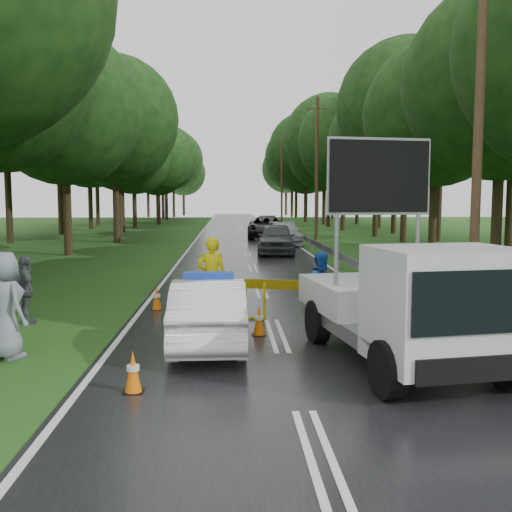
{
  "coord_description": "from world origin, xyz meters",
  "views": [
    {
      "loc": [
        -1.04,
        -12.12,
        2.97
      ],
      "look_at": [
        -0.23,
        4.42,
        1.3
      ],
      "focal_mm": 40.0,
      "sensor_mm": 36.0,
      "label": 1
    }
  ],
  "objects": [
    {
      "name": "police_sedan",
      "position": [
        -1.44,
        -0.72,
        0.68
      ],
      "size": [
        1.49,
        4.11,
        1.48
      ],
      "rotation": [
        0.0,
        0.0,
        3.16
      ],
      "color": "white",
      "rests_on": "ground"
    },
    {
      "name": "cone_center",
      "position": [
        -0.38,
        0.0,
        0.32
      ],
      "size": [
        0.32,
        0.32,
        0.67
      ],
      "color": "black",
      "rests_on": "ground"
    },
    {
      "name": "utility_pole_mid",
      "position": [
        5.2,
        28.0,
        5.06
      ],
      "size": [
        1.4,
        0.24,
        10.0
      ],
      "color": "#4F3124",
      "rests_on": "ground"
    },
    {
      "name": "cone_right",
      "position": [
        3.5,
        4.38,
        0.39
      ],
      "size": [
        0.38,
        0.38,
        0.81
      ],
      "color": "black",
      "rests_on": "ground"
    },
    {
      "name": "queue_car_third",
      "position": [
        1.84,
        30.37,
        0.82
      ],
      "size": [
        3.11,
        6.09,
        1.65
      ],
      "primitive_type": "imported",
      "rotation": [
        0.0,
        0.0,
        -0.06
      ],
      "color": "black",
      "rests_on": "ground"
    },
    {
      "name": "cone_left_mid",
      "position": [
        -2.95,
        3.0,
        0.32
      ],
      "size": [
        0.31,
        0.31,
        0.65
      ],
      "color": "black",
      "rests_on": "ground"
    },
    {
      "name": "queue_car_first",
      "position": [
        1.55,
        18.37,
        0.83
      ],
      "size": [
        2.36,
        5.0,
        1.65
      ],
      "primitive_type": "imported",
      "rotation": [
        0.0,
        0.0,
        -0.09
      ],
      "color": "#3C3E43",
      "rests_on": "ground"
    },
    {
      "name": "cone_far",
      "position": [
        1.32,
        4.72,
        0.36
      ],
      "size": [
        0.35,
        0.35,
        0.73
      ],
      "color": "black",
      "rests_on": "ground"
    },
    {
      "name": "queue_car_fourth",
      "position": [
        2.6,
        40.29,
        0.71
      ],
      "size": [
        1.59,
        4.32,
        1.41
      ],
      "primitive_type": "imported",
      "rotation": [
        0.0,
        0.0,
        0.02
      ],
      "color": "#3B3D42",
      "rests_on": "ground"
    },
    {
      "name": "road",
      "position": [
        0.0,
        30.0,
        0.01
      ],
      "size": [
        7.0,
        140.0,
        0.02
      ],
      "primitive_type": "cube",
      "color": "black",
      "rests_on": "ground"
    },
    {
      "name": "ground",
      "position": [
        0.0,
        0.0,
        0.0
      ],
      "size": [
        160.0,
        160.0,
        0.0
      ],
      "primitive_type": "plane",
      "color": "#1B4012",
      "rests_on": "ground"
    },
    {
      "name": "utility_pole_near",
      "position": [
        5.2,
        2.0,
        5.06
      ],
      "size": [
        1.4,
        0.24,
        10.0
      ],
      "color": "#4F3124",
      "rests_on": "ground"
    },
    {
      "name": "queue_car_second",
      "position": [
        2.6,
        24.37,
        0.73
      ],
      "size": [
        2.11,
        5.07,
        1.46
      ],
      "primitive_type": "imported",
      "rotation": [
        0.0,
        0.0,
        -0.01
      ],
      "color": "#ACB0B5",
      "rests_on": "ground"
    },
    {
      "name": "cone_near_left",
      "position": [
        -2.5,
        -3.56,
        0.32
      ],
      "size": [
        0.31,
        0.31,
        0.67
      ],
      "color": "black",
      "rests_on": "ground"
    },
    {
      "name": "utility_pole_far",
      "position": [
        5.2,
        54.0,
        5.06
      ],
      "size": [
        1.4,
        0.24,
        10.0
      ],
      "color": "#4F3124",
      "rests_on": "ground"
    },
    {
      "name": "officer",
      "position": [
        -1.45,
        2.0,
        1.01
      ],
      "size": [
        0.74,
        0.49,
        2.03
      ],
      "primitive_type": "imported",
      "rotation": [
        0.0,
        0.0,
        3.14
      ],
      "color": "yellow",
      "rests_on": "ground"
    },
    {
      "name": "guardrail",
      "position": [
        3.7,
        29.67,
        0.55
      ],
      "size": [
        0.12,
        60.06,
        0.7
      ],
      "color": "gray",
      "rests_on": "ground"
    },
    {
      "name": "bystander_mid",
      "position": [
        -5.84,
        1.5,
        0.82
      ],
      "size": [
        0.87,
        1.02,
        1.64
      ],
      "primitive_type": "imported",
      "rotation": [
        0.0,
        0.0,
        2.17
      ],
      "color": "#464A4F",
      "rests_on": "ground"
    },
    {
      "name": "work_truck",
      "position": [
        2.09,
        -2.42,
        1.11
      ],
      "size": [
        2.99,
        5.4,
        4.09
      ],
      "rotation": [
        0.0,
        0.0,
        0.15
      ],
      "color": "gray",
      "rests_on": "ground"
    },
    {
      "name": "bystander_right",
      "position": [
        -5.18,
        -1.5,
        1.0
      ],
      "size": [
        1.16,
        1.1,
        2.0
      ],
      "primitive_type": "imported",
      "rotation": [
        0.0,
        0.0,
        2.48
      ],
      "color": "slate",
      "rests_on": "ground"
    },
    {
      "name": "civilian",
      "position": [
        1.24,
        1.44,
        0.85
      ],
      "size": [
        1.04,
        0.98,
        1.7
      ],
      "primitive_type": "imported",
      "rotation": [
        0.0,
        0.0,
        0.55
      ],
      "color": "blue",
      "rests_on": "ground"
    },
    {
      "name": "barrier",
      "position": [
        0.52,
        1.39,
        0.77
      ],
      "size": [
        2.39,
        0.67,
        1.02
      ],
      "rotation": [
        0.0,
        0.0,
        -0.26
      ],
      "color": "#D5C30B",
      "rests_on": "ground"
    }
  ]
}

